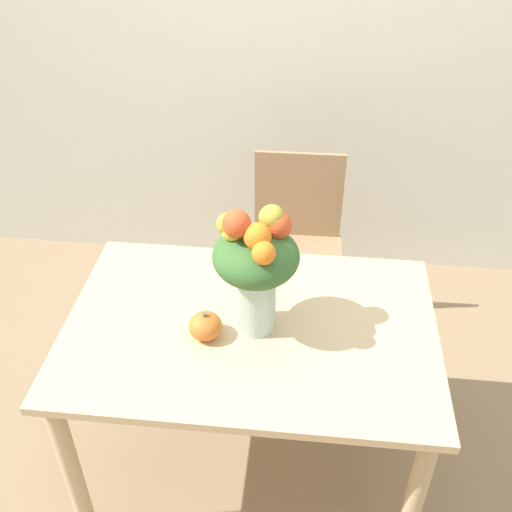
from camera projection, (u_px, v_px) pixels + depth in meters
ground_plane at (251, 457)px, 2.41m from camera, size 12.00×12.00×0.00m
wall_back at (285, 13)px, 2.72m from camera, size 8.00×0.06×2.70m
dining_table at (250, 348)px, 2.03m from camera, size 1.22×0.82×0.73m
flower_vase at (256, 265)px, 1.82m from camera, size 0.27×0.27×0.46m
pumpkin at (205, 326)px, 1.90m from camera, size 0.11×0.11×0.10m
dining_chair_near_window at (296, 250)px, 2.73m from camera, size 0.43×0.43×0.90m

